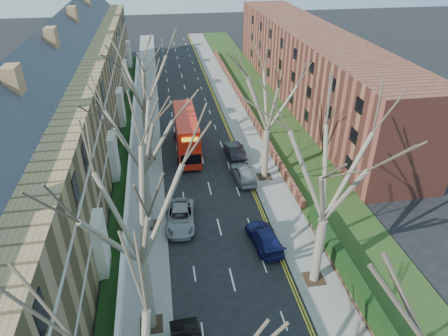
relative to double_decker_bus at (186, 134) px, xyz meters
name	(u,v)px	position (x,y,z in m)	size (l,w,h in m)	color
pavement_left	(147,119)	(-4.54, 9.93, -2.02)	(3.00, 102.00, 0.12)	slate
pavement_right	(235,113)	(7.46, 9.93, -2.02)	(3.00, 102.00, 0.12)	slate
terrace_left	(69,105)	(-12.19, 1.93, 3.45)	(9.70, 78.00, 13.60)	olive
flats_right	(309,65)	(18.92, 13.93, 2.90)	(13.97, 54.00, 10.00)	brown
front_wall_left	(132,142)	(-6.19, 1.93, -1.46)	(0.30, 78.00, 1.00)	white
grass_verge_right	(267,110)	(11.96, 9.93, -1.93)	(6.00, 102.00, 0.06)	#213814
tree_left_mid	(134,201)	(-4.24, -23.07, 7.47)	(10.50, 10.50, 14.71)	#6D604E
tree_left_far	(139,126)	(-4.24, -13.07, 7.16)	(10.15, 10.15, 14.22)	#6D604E
tree_left_dist	(140,73)	(-4.24, -1.07, 7.48)	(10.50, 10.50, 14.71)	#6D604E
tree_right_mid	(332,163)	(7.16, -21.07, 7.47)	(10.50, 10.50, 14.71)	#6D604E
tree_right_far	(269,90)	(7.16, -7.07, 7.16)	(10.15, 10.15, 14.22)	#6D604E
double_decker_bus	(186,134)	(0.00, 0.00, 0.00)	(2.62, 10.10, 4.25)	red
car_left_far	(180,217)	(-1.69, -13.16, -1.36)	(2.40, 5.20, 1.45)	gray
car_right_near	(264,237)	(4.62, -16.78, -1.39)	(1.93, 4.75, 1.38)	navy
car_right_mid	(243,173)	(4.98, -7.12, -1.31)	(1.82, 4.53, 1.54)	gray
car_right_far	(235,152)	(5.01, -2.54, -1.28)	(1.70, 4.88, 1.61)	black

